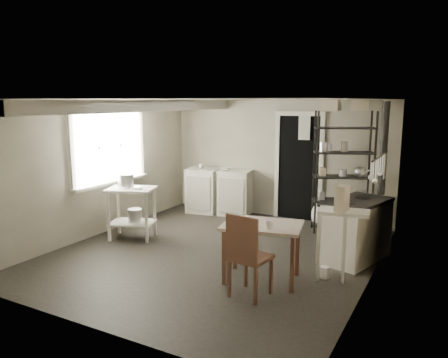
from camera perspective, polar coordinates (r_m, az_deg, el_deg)
The scene contains 31 objects.
floor at distance 6.70m, azimuth -1.24°, elevation -9.70°, with size 5.00×5.00×0.00m, color black.
ceiling at distance 6.30m, azimuth -1.32°, elevation 10.37°, with size 5.00×5.00×0.00m, color silver.
wall_back at distance 8.64m, azimuth 6.97°, elevation 2.61°, with size 4.50×0.02×2.30m, color #A49F8B.
wall_front at distance 4.46m, azimuth -17.46°, elevation -4.99°, with size 4.50×0.02×2.30m, color #A49F8B.
wall_left at distance 7.75m, azimuth -15.89°, elevation 1.42°, with size 0.02×5.00×2.30m, color #A49F8B.
wall_right at distance 5.66m, azimuth 18.96°, elevation -1.90°, with size 0.02×5.00×2.30m, color #A49F8B.
window at distance 7.83m, azimuth -14.84°, elevation 4.14°, with size 0.12×1.76×1.28m, color silver, non-canonical shape.
doorway at distance 8.48m, azimuth 9.70°, elevation 1.37°, with size 0.96×0.10×2.08m, color silver, non-canonical shape.
ceiling_beam at distance 6.97m, azimuth -10.03°, elevation 9.38°, with size 0.18×5.00×0.18m, color silver, non-canonical shape.
wallpaper_panel at distance 5.66m, azimuth 18.86°, elevation -1.89°, with size 0.01×5.00×2.30m, color beige, non-canonical shape.
utensil_rail at distance 6.19m, azimuth 19.56°, elevation 2.82°, with size 0.06×1.20×0.44m, color silver, non-canonical shape.
prep_table at distance 7.47m, azimuth -11.92°, elevation -4.61°, with size 0.75×0.54×0.86m, color silver, non-canonical shape.
stockpot at distance 7.43m, azimuth -12.71°, elevation -0.44°, with size 0.26×0.26×0.28m, color silver.
saucepan at distance 7.26m, azimuth -11.38°, elevation -1.37°, with size 0.18×0.18×0.10m, color silver.
bucket at distance 7.42m, azimuth -11.56°, elevation -4.82°, with size 0.23×0.23×0.26m, color silver.
base_cabinets at distance 8.94m, azimuth -0.61°, elevation -1.55°, with size 1.38×0.59×0.91m, color silver, non-canonical shape.
mixing_bowl at distance 8.77m, azimuth 0.14°, elevation 1.51°, with size 0.28×0.28×0.07m, color silver.
counter_cup at distance 9.00m, azimuth -3.05°, elevation 1.79°, with size 0.12×0.12×0.09m, color silver.
shelf_rack at distance 7.86m, azimuth 15.25°, elevation 0.09°, with size 1.00×0.39×2.11m, color black, non-canonical shape.
shelf_jar at distance 7.89m, azimuth 13.55°, elevation 3.23°, with size 0.08×0.08×0.18m, color silver.
storage_box_a at distance 7.84m, azimuth 13.76°, elevation 7.94°, with size 0.30×0.26×0.20m, color beige.
storage_box_b at distance 7.75m, azimuth 17.23°, elevation 7.60°, with size 0.28×0.26×0.18m, color beige.
stove at distance 6.62m, azimuth 16.81°, elevation -6.40°, with size 0.62×1.12×0.88m, color silver, non-canonical shape.
stovepipe at distance 6.81m, azimuth 20.12°, elevation 3.76°, with size 0.10×0.10×1.31m, color black, non-canonical shape.
side_ledge at distance 5.72m, azimuth 15.15°, elevation -9.04°, with size 0.62×0.33×0.95m, color silver, non-canonical shape.
oats_box at distance 5.52m, azimuth 15.11°, elevation -3.47°, with size 0.12×0.21×0.31m, color beige.
work_table at distance 5.67m, azimuth 4.97°, elevation -9.42°, with size 0.98×0.69×0.75m, color beige, non-canonical shape.
table_cup at distance 5.35m, azimuth 5.93°, elevation -5.91°, with size 0.09×0.09×0.08m, color silver.
chair at distance 5.19m, azimuth 3.50°, elevation -10.06°, with size 0.42×0.44×1.01m, color #513022, non-canonical shape.
flour_sack at distance 8.03m, azimuth 12.85°, elevation -4.78°, with size 0.44×0.37×0.52m, color silver.
floor_crock at distance 5.96m, azimuth 13.00°, elevation -11.79°, with size 0.12×0.12×0.15m, color silver.
Camera 1 is at (3.12, -5.47, 2.28)m, focal length 35.00 mm.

